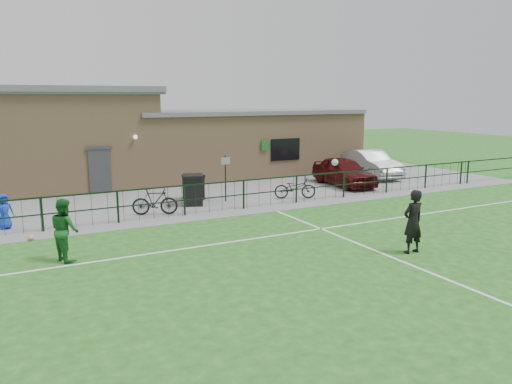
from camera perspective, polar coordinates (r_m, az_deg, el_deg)
name	(u,v)px	position (r m, az deg, el deg)	size (l,w,h in m)	color
ground	(346,275)	(13.11, 10.28, -9.26)	(90.00, 90.00, 0.00)	#1F5C1B
paving_strip	(176,189)	(24.80, -9.11, 0.35)	(34.00, 13.00, 0.02)	gray
pitch_line_touch	(223,213)	(19.58, -3.79, -2.36)	(28.00, 0.10, 0.01)	white
pitch_line_mid	(270,236)	(16.28, 1.63, -5.07)	(28.00, 0.10, 0.01)	white
pitch_line_perp	(405,263)	(14.37, 16.67, -7.73)	(0.10, 16.00, 0.01)	white
perimeter_fence	(221,197)	(19.64, -4.05, -0.55)	(28.00, 0.10, 1.20)	black
wheelie_bin_left	(194,188)	(22.05, -7.15, 0.45)	(0.66, 0.75, 1.01)	black
wheelie_bin_right	(193,191)	(20.93, -7.23, 0.14)	(0.78, 0.89, 1.19)	black
sign_post	(226,178)	(21.43, -3.50, 1.56)	(0.06, 0.06, 2.00)	black
car_maroon	(344,171)	(25.70, 10.00, 2.33)	(1.70, 4.21, 1.44)	#410B0C
car_silver	(370,163)	(28.83, 12.91, 3.20)	(1.59, 4.57, 1.51)	#9C9FA3
bicycle_d	(155,201)	(19.40, -11.49, -1.07)	(0.49, 1.72, 1.04)	black
bicycle_e	(295,188)	(22.15, 4.47, 0.49)	(0.64, 1.83, 0.96)	black
spectator_child	(4,211)	(19.00, -26.83, -2.00)	(0.60, 0.39, 1.22)	blue
goalkeeper_kick	(411,220)	(15.08, 17.33, -3.12)	(1.00, 3.42, 2.44)	black
outfield_player	(65,230)	(14.72, -21.03, -4.04)	(0.85, 0.66, 1.75)	#195A23
ball_ground	(31,238)	(17.30, -24.34, -4.78)	(0.20, 0.20, 0.20)	silver
clubhouse	(141,140)	(27.12, -13.05, 5.81)	(24.25, 5.40, 4.96)	tan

